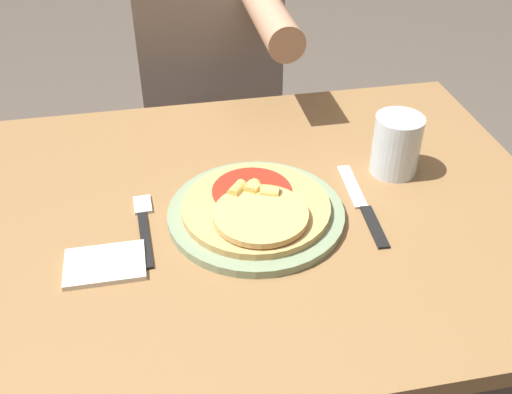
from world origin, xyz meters
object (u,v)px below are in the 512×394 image
(knife, at_px, (363,205))
(dining_table, at_px, (250,266))
(fork, at_px, (144,225))
(person_diner, at_px, (209,59))
(plate, at_px, (256,214))
(drinking_glass, at_px, (396,145))
(pizza, at_px, (257,207))

(knife, bearing_deg, dining_table, 170.35)
(fork, height_order, person_diner, person_diner)
(plate, distance_m, person_diner, 0.67)
(dining_table, height_order, fork, fork)
(dining_table, distance_m, plate, 0.14)
(drinking_glass, bearing_deg, person_diner, 113.43)
(pizza, height_order, person_diner, person_diner)
(knife, bearing_deg, plate, 178.26)
(plate, distance_m, drinking_glass, 0.28)
(dining_table, xyz_separation_m, drinking_glass, (0.27, 0.06, 0.18))
(dining_table, relative_size, knife, 4.51)
(dining_table, relative_size, plate, 3.58)
(fork, bearing_deg, plate, -4.01)
(plate, bearing_deg, knife, -1.74)
(knife, bearing_deg, fork, 177.12)
(dining_table, xyz_separation_m, person_diner, (0.02, 0.64, 0.11))
(plate, relative_size, knife, 1.26)
(pizza, height_order, drinking_glass, drinking_glass)
(person_diner, bearing_deg, fork, -105.79)
(plate, height_order, fork, plate)
(pizza, bearing_deg, drinking_glass, 18.96)
(pizza, bearing_deg, fork, 174.22)
(dining_table, height_order, knife, knife)
(knife, relative_size, drinking_glass, 2.10)
(plate, relative_size, pizza, 1.19)
(dining_table, distance_m, fork, 0.21)
(dining_table, xyz_separation_m, plate, (0.01, -0.03, 0.13))
(drinking_glass, bearing_deg, pizza, -161.04)
(dining_table, xyz_separation_m, knife, (0.18, -0.03, 0.13))
(plate, xyz_separation_m, pizza, (-0.00, -0.01, 0.02))
(dining_table, height_order, pizza, pizza)
(pizza, bearing_deg, plate, 89.70)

